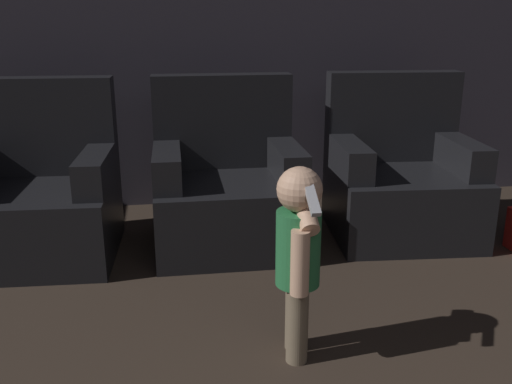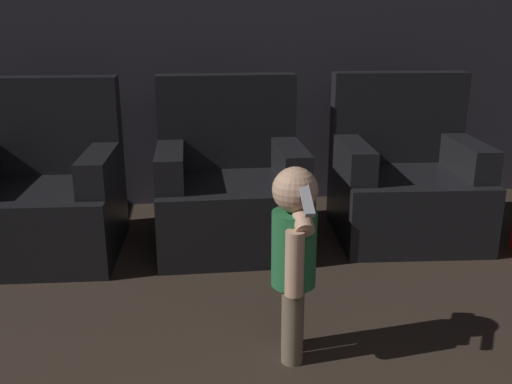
% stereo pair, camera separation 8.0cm
% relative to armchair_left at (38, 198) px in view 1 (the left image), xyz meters
% --- Properties ---
extents(wall_back, '(8.40, 0.05, 2.60)m').
position_rel_armchair_left_xyz_m(wall_back, '(1.33, 0.85, 0.95)').
color(wall_back, '#3D3842').
rests_on(wall_back, ground_plane).
extents(armchair_left, '(0.92, 0.85, 1.02)m').
position_rel_armchair_left_xyz_m(armchair_left, '(0.00, 0.00, 0.00)').
color(armchair_left, black).
rests_on(armchair_left, ground_plane).
extents(armchair_middle, '(0.89, 0.81, 1.02)m').
position_rel_armchair_left_xyz_m(armchair_middle, '(1.12, 0.00, 0.00)').
color(armchair_middle, black).
rests_on(armchair_middle, ground_plane).
extents(armchair_right, '(0.94, 0.86, 1.02)m').
position_rel_armchair_left_xyz_m(armchair_right, '(2.25, -0.00, 0.00)').
color(armchair_right, black).
rests_on(armchair_right, ground_plane).
extents(person_toddler, '(0.18, 0.33, 0.82)m').
position_rel_armchair_left_xyz_m(person_toddler, '(1.27, -1.30, 0.14)').
color(person_toddler, brown).
rests_on(person_toddler, ground_plane).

